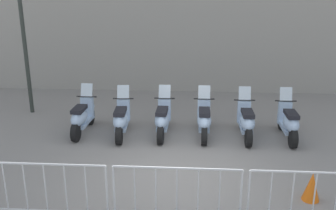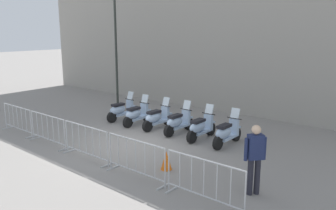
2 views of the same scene
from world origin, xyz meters
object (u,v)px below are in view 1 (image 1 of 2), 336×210
(motorcycle_0, at_px, (82,117))
(barrier_segment_2, at_px, (177,197))
(motorcycle_2, at_px, (163,119))
(traffic_cone, at_px, (312,187))
(motorcycle_1, at_px, (121,120))
(barrier_segment_1, at_px, (46,193))
(barrier_segment_3, at_px, (314,202))
(motorcycle_4, at_px, (246,122))
(motorcycle_5, at_px, (289,123))
(motorcycle_3, at_px, (204,120))

(motorcycle_0, relative_size, barrier_segment_2, 0.83)
(motorcycle_2, height_order, traffic_cone, motorcycle_2)
(motorcycle_1, distance_m, barrier_segment_1, 3.84)
(motorcycle_0, height_order, barrier_segment_3, motorcycle_0)
(motorcycle_4, height_order, motorcycle_5, same)
(motorcycle_2, distance_m, motorcycle_4, 2.16)
(motorcycle_0, relative_size, barrier_segment_1, 0.83)
(motorcycle_1, bearing_deg, motorcycle_5, -10.77)
(traffic_cone, bearing_deg, motorcycle_3, 111.11)
(barrier_segment_2, bearing_deg, motorcycle_5, 43.37)
(barrier_segment_2, bearing_deg, traffic_cone, 9.39)
(motorcycle_5, bearing_deg, barrier_segment_1, -153.30)
(traffic_cone, bearing_deg, motorcycle_1, 133.25)
(barrier_segment_1, height_order, barrier_segment_2, same)
(motorcycle_0, bearing_deg, barrier_segment_3, -50.44)
(motorcycle_3, relative_size, motorcycle_4, 1.00)
(motorcycle_3, height_order, motorcycle_5, same)
(motorcycle_1, xyz_separation_m, motorcycle_3, (2.13, -0.33, 0.00))
(motorcycle_1, xyz_separation_m, barrier_segment_1, (-1.32, -3.60, 0.07))
(barrier_segment_3, bearing_deg, barrier_segment_1, 168.30)
(motorcycle_0, distance_m, barrier_segment_1, 3.95)
(motorcycle_3, relative_size, barrier_segment_3, 0.84)
(motorcycle_2, distance_m, motorcycle_3, 1.08)
(motorcycle_5, xyz_separation_m, barrier_segment_3, (-1.30, -3.68, 0.07))
(barrier_segment_1, bearing_deg, motorcycle_3, 43.48)
(motorcycle_3, height_order, barrier_segment_3, motorcycle_3)
(motorcycle_3, distance_m, motorcycle_5, 2.16)
(motorcycle_1, xyz_separation_m, barrier_segment_3, (2.94, -4.48, 0.07))
(motorcycle_1, height_order, motorcycle_3, same)
(motorcycle_0, distance_m, motorcycle_5, 5.40)
(barrier_segment_2, distance_m, barrier_segment_3, 2.18)
(motorcycle_3, height_order, motorcycle_4, same)
(barrier_segment_2, bearing_deg, motorcycle_3, 70.43)
(motorcycle_3, xyz_separation_m, barrier_segment_2, (-1.32, -3.71, 0.07))
(motorcycle_1, height_order, motorcycle_2, same)
(motorcycle_1, bearing_deg, motorcycle_2, -6.47)
(motorcycle_0, relative_size, motorcycle_3, 1.00)
(barrier_segment_3, bearing_deg, motorcycle_1, 123.27)
(motorcycle_0, height_order, motorcycle_4, same)
(motorcycle_1, distance_m, motorcycle_4, 3.24)
(motorcycle_2, height_order, barrier_segment_1, motorcycle_2)
(motorcycle_5, relative_size, barrier_segment_1, 0.84)
(barrier_segment_1, bearing_deg, traffic_cone, -0.16)
(barrier_segment_2, relative_size, barrier_segment_3, 1.00)
(motorcycle_1, relative_size, motorcycle_2, 1.01)
(motorcycle_3, bearing_deg, barrier_segment_2, -109.57)
(motorcycle_4, bearing_deg, traffic_cone, -85.88)
(barrier_segment_1, bearing_deg, motorcycle_2, 55.52)
(motorcycle_1, height_order, motorcycle_5, same)
(motorcycle_5, distance_m, barrier_segment_1, 6.22)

